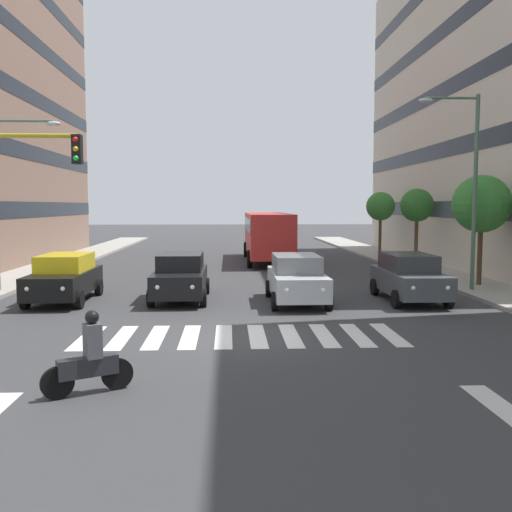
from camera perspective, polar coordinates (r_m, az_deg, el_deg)
The scene contains 15 objects.
ground_plane at distance 15.30m, azimuth -1.57°, elevation -8.07°, with size 180.00×180.00×0.00m, color #38383A.
building_left_block_0 at distance 37.52m, azimuth 23.35°, elevation 14.44°, with size 8.29×26.19×19.68m.
crosswalk_markings at distance 15.30m, azimuth -1.57°, elevation -8.06°, with size 8.55×2.80×0.01m.
lane_arrow_0 at distance 11.07m, azimuth 23.27°, elevation -13.66°, with size 0.50×2.20×0.01m, color silver.
car_0 at distance 21.44m, azimuth 15.16°, elevation -2.04°, with size 2.02×4.44×1.72m.
car_1 at distance 20.30m, azimuth 4.12°, elevation -2.27°, with size 2.02×4.44×1.72m.
car_2 at distance 21.09m, azimuth -7.62°, elevation -2.03°, with size 2.02×4.44×1.72m.
car_3 at distance 21.68m, azimuth -18.73°, elevation -2.06°, with size 2.02×4.44×1.72m.
bus_behind_traffic at distance 35.36m, azimuth 1.16°, elevation 2.47°, with size 2.78×10.50×3.00m.
motorcycle_with_rider at distance 11.06m, azimuth -16.44°, elevation -10.00°, with size 1.55×0.89×1.57m.
street_lamp_left at distance 23.90m, azimuth 20.48°, elevation 7.77°, with size 2.42×0.28×7.64m.
street_lamp_right at distance 24.23m, azimuth -23.89°, elevation 6.56°, with size 2.69×0.28×6.75m.
street_tree_1 at distance 25.56m, azimuth 21.77°, elevation 4.87°, with size 2.41×2.41×4.61m.
street_tree_2 at distance 32.46m, azimuth 15.91°, elevation 4.88°, with size 1.82×1.82×4.27m.
street_tree_3 at distance 39.21m, azimuth 12.44°, elevation 4.88°, with size 1.93×1.93×4.26m.
Camera 1 is at (0.31, 14.89, 3.49)m, focal length 39.69 mm.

